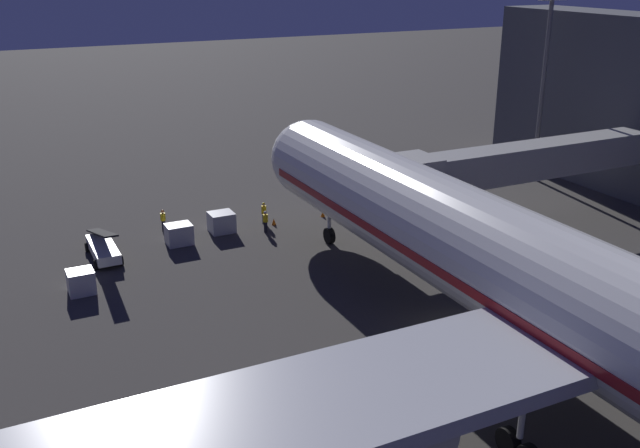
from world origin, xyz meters
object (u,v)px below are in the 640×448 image
at_px(apron_floodlight_mast, 544,75).
at_px(traffic_cone_nose_starboard, 274,222).
at_px(traffic_cone_nose_port, 323,214).
at_px(airliner_at_gate, 606,321).
at_px(belt_loader, 103,247).
at_px(ground_crew_by_belt_loader, 264,212).
at_px(jet_bridge, 507,164).
at_px(baggage_container_mid_row, 222,222).
at_px(ground_crew_marshaller_fwd, 163,219).
at_px(ground_crew_near_nose_gear, 265,221).
at_px(baggage_container_near_belt, 179,234).
at_px(baggage_container_spare, 81,282).

height_order(apron_floodlight_mast, traffic_cone_nose_starboard, apron_floodlight_mast).
bearing_deg(traffic_cone_nose_port, airliner_at_gate, 85.98).
bearing_deg(apron_floodlight_mast, airliner_at_gate, 51.51).
height_order(belt_loader, ground_crew_by_belt_loader, belt_loader).
bearing_deg(jet_bridge, baggage_container_mid_row, -29.04).
relative_size(baggage_container_mid_row, traffic_cone_nose_starboard, 3.41).
xyz_separation_m(ground_crew_by_belt_loader, ground_crew_marshaller_fwd, (7.72, -1.87, -0.00)).
bearing_deg(traffic_cone_nose_starboard, ground_crew_near_nose_gear, 45.55).
relative_size(ground_crew_near_nose_gear, traffic_cone_nose_starboard, 3.16).
bearing_deg(traffic_cone_nose_port, apron_floodlight_mast, -178.09).
xyz_separation_m(baggage_container_mid_row, ground_crew_by_belt_loader, (-3.66, -0.21, 0.21)).
height_order(baggage_container_near_belt, baggage_container_mid_row, baggage_container_mid_row).
relative_size(airliner_at_gate, traffic_cone_nose_starboard, 118.99).
relative_size(apron_floodlight_mast, traffic_cone_nose_port, 31.34).
bearing_deg(baggage_container_mid_row, baggage_container_near_belt, 16.26).
bearing_deg(airliner_at_gate, ground_crew_by_belt_loader, -85.00).
xyz_separation_m(baggage_container_mid_row, traffic_cone_nose_port, (-8.65, 0.40, -0.51)).
xyz_separation_m(baggage_container_spare, traffic_cone_nose_port, (-20.29, -6.17, -0.49)).
xyz_separation_m(ground_crew_marshaller_fwd, traffic_cone_nose_starboard, (-8.31, 2.49, -0.71)).
distance_m(ground_crew_by_belt_loader, traffic_cone_nose_port, 5.08).
bearing_deg(baggage_container_spare, traffic_cone_nose_port, -163.09).
xyz_separation_m(belt_loader, baggage_container_near_belt, (-5.61, -0.32, -0.08)).
relative_size(belt_loader, baggage_container_mid_row, 4.66).
bearing_deg(ground_crew_near_nose_gear, ground_crew_by_belt_loader, -108.49).
distance_m(airliner_at_gate, baggage_container_spare, 31.34).
bearing_deg(apron_floodlight_mast, baggage_container_spare, 9.05).
xyz_separation_m(airliner_at_gate, jet_bridge, (-12.46, -21.19, 0.09)).
height_order(belt_loader, ground_crew_marshaller_fwd, belt_loader).
bearing_deg(apron_floodlight_mast, traffic_cone_nose_starboard, 1.60).
bearing_deg(jet_bridge, traffic_cone_nose_port, -44.55).
height_order(baggage_container_mid_row, ground_crew_marshaller_fwd, ground_crew_marshaller_fwd).
distance_m(apron_floodlight_mast, ground_crew_marshaller_fwd, 37.18).
distance_m(ground_crew_near_nose_gear, ground_crew_by_belt_loader, 1.95).
bearing_deg(baggage_container_spare, apron_floodlight_mast, -170.95).
bearing_deg(baggage_container_mid_row, ground_crew_near_nose_gear, 151.73).
bearing_deg(ground_crew_by_belt_loader, baggage_container_spare, 23.90).
relative_size(airliner_at_gate, baggage_container_near_belt, 34.49).
distance_m(baggage_container_near_belt, ground_crew_by_belt_loader, 7.47).
bearing_deg(baggage_container_mid_row, jet_bridge, 150.96).
bearing_deg(ground_crew_near_nose_gear, traffic_cone_nose_starboard, -134.45).
distance_m(airliner_at_gate, belt_loader, 34.49).
relative_size(ground_crew_near_nose_gear, traffic_cone_nose_port, 3.16).
xyz_separation_m(airliner_at_gate, baggage_container_mid_row, (6.45, -31.69, -4.87)).
bearing_deg(belt_loader, baggage_container_mid_row, -171.47).
bearing_deg(ground_crew_near_nose_gear, jet_bridge, 150.81).
xyz_separation_m(baggage_container_near_belt, ground_crew_by_belt_loader, (-7.36, -1.29, 0.22)).
relative_size(apron_floodlight_mast, belt_loader, 1.97).
height_order(baggage_container_near_belt, ground_crew_near_nose_gear, ground_crew_near_nose_gear).
distance_m(apron_floodlight_mast, baggage_container_near_belt, 36.87).
height_order(ground_crew_marshaller_fwd, traffic_cone_nose_starboard, ground_crew_marshaller_fwd).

